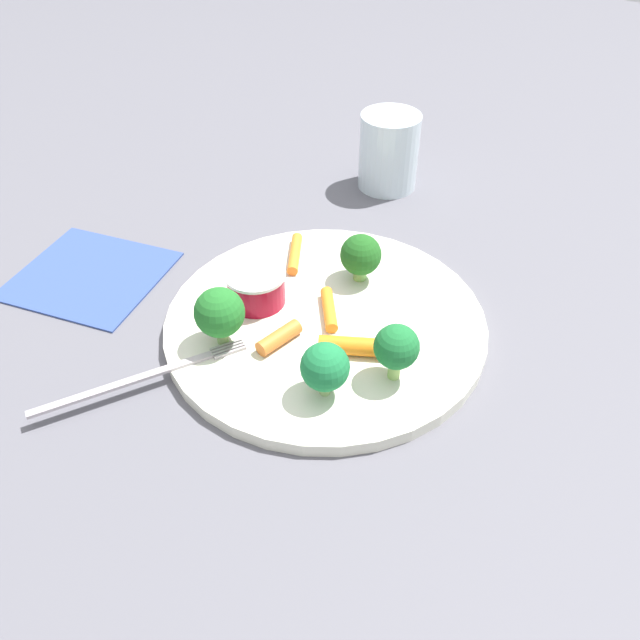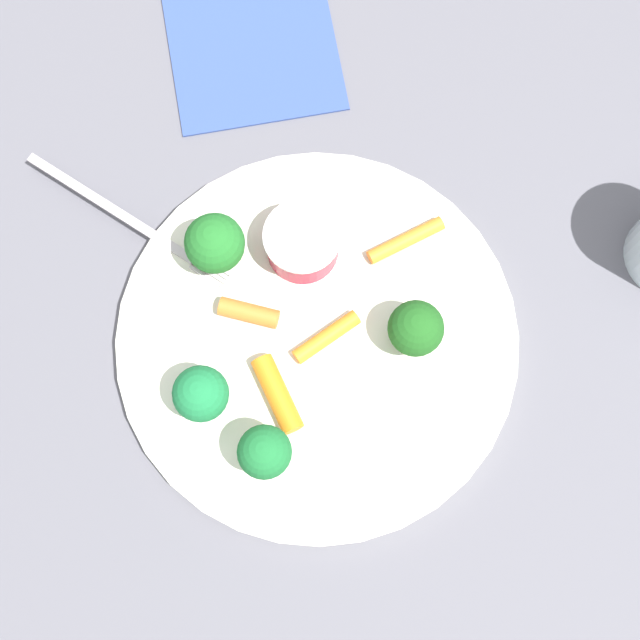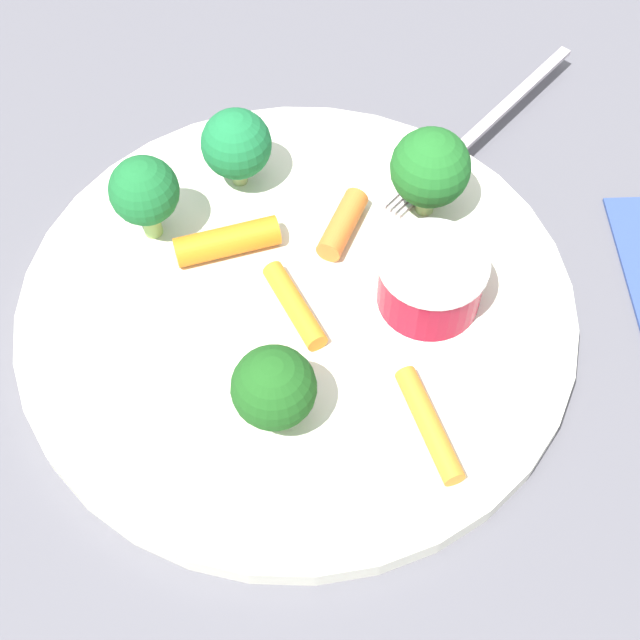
% 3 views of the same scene
% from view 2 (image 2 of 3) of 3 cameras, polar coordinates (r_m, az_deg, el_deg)
% --- Properties ---
extents(ground_plane, '(2.40, 2.40, 0.00)m').
position_cam_2_polar(ground_plane, '(0.66, -0.19, -1.41)').
color(ground_plane, '#595861').
extents(plate, '(0.28, 0.28, 0.01)m').
position_cam_2_polar(plate, '(0.66, -0.19, -1.29)').
color(plate, silver).
rests_on(plate, ground_plane).
extents(sauce_cup, '(0.05, 0.05, 0.03)m').
position_cam_2_polar(sauce_cup, '(0.65, -1.11, 4.77)').
color(sauce_cup, maroon).
rests_on(sauce_cup, plate).
extents(broccoli_floret_0, '(0.04, 0.04, 0.05)m').
position_cam_2_polar(broccoli_floret_0, '(0.63, 5.88, -0.71)').
color(broccoli_floret_0, '#7EB95C').
rests_on(broccoli_floret_0, plate).
extents(broccoli_floret_1, '(0.04, 0.04, 0.05)m').
position_cam_2_polar(broccoli_floret_1, '(0.61, -3.45, -8.09)').
color(broccoli_floret_1, '#97C064').
rests_on(broccoli_floret_1, plate).
extents(broccoli_floret_2, '(0.04, 0.04, 0.05)m').
position_cam_2_polar(broccoli_floret_2, '(0.62, -7.35, -4.52)').
color(broccoli_floret_2, '#90AE69').
rests_on(broccoli_floret_2, plate).
extents(broccoli_floret_3, '(0.04, 0.04, 0.05)m').
position_cam_2_polar(broccoli_floret_3, '(0.64, -6.50, 4.69)').
color(broccoli_floret_3, '#81A85D').
rests_on(broccoli_floret_3, plate).
extents(carrot_stick_0, '(0.04, 0.06, 0.02)m').
position_cam_2_polar(carrot_stick_0, '(0.64, -2.65, -4.57)').
color(carrot_stick_0, orange).
rests_on(carrot_stick_0, plate).
extents(carrot_stick_1, '(0.05, 0.04, 0.01)m').
position_cam_2_polar(carrot_stick_1, '(0.64, 0.38, -1.37)').
color(carrot_stick_1, orange).
rests_on(carrot_stick_1, plate).
extents(carrot_stick_2, '(0.06, 0.04, 0.01)m').
position_cam_2_polar(carrot_stick_2, '(0.67, 5.26, 4.89)').
color(carrot_stick_2, orange).
rests_on(carrot_stick_2, plate).
extents(carrot_stick_3, '(0.04, 0.02, 0.01)m').
position_cam_2_polar(carrot_stick_3, '(0.65, -4.41, 0.45)').
color(carrot_stick_3, orange).
rests_on(carrot_stick_3, plate).
extents(fork, '(0.15, 0.11, 0.00)m').
position_cam_2_polar(fork, '(0.69, -11.58, 6.00)').
color(fork, '#B7ACB2').
rests_on(fork, plate).
extents(napkin, '(0.15, 0.16, 0.00)m').
position_cam_2_polar(napkin, '(0.75, -4.19, 16.59)').
color(napkin, '#334A8C').
rests_on(napkin, ground_plane).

